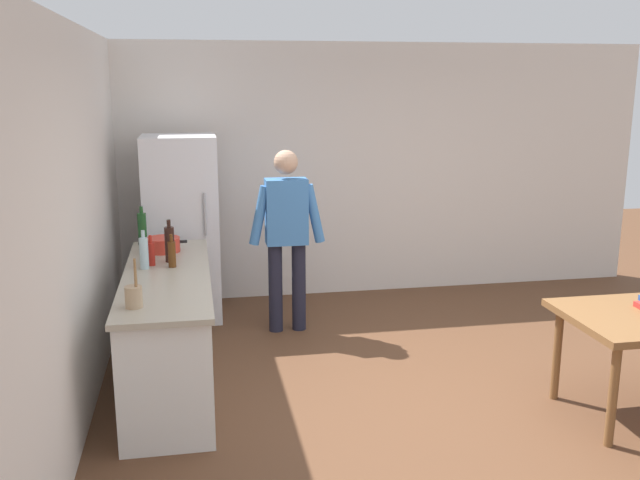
{
  "coord_description": "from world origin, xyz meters",
  "views": [
    {
      "loc": [
        -1.77,
        -4.32,
        2.31
      ],
      "look_at": [
        -0.77,
        1.14,
        1.03
      ],
      "focal_mm": 38.98,
      "sensor_mm": 36.0,
      "label": 1
    }
  ],
  "objects": [
    {
      "name": "bottle_sauce_red",
      "position": [
        -2.12,
        1.05,
        1.0
      ],
      "size": [
        0.06,
        0.06,
        0.24
      ],
      "color": "#B22319",
      "rests_on": "kitchen_counter"
    },
    {
      "name": "ground_plane",
      "position": [
        0.0,
        0.0,
        0.0
      ],
      "size": [
        14.0,
        14.0,
        0.0
      ],
      "primitive_type": "plane",
      "color": "brown"
    },
    {
      "name": "kitchen_counter",
      "position": [
        -2.0,
        0.8,
        0.45
      ],
      "size": [
        0.64,
        2.2,
        0.9
      ],
      "color": "white",
      "rests_on": "ground_plane"
    },
    {
      "name": "refrigerator",
      "position": [
        -1.9,
        2.4,
        0.9
      ],
      "size": [
        0.7,
        0.67,
        1.8
      ],
      "color": "white",
      "rests_on": "ground_plane"
    },
    {
      "name": "bottle_beer_brown",
      "position": [
        -1.96,
        0.97,
        1.01
      ],
      "size": [
        0.06,
        0.06,
        0.26
      ],
      "color": "#5B3314",
      "rests_on": "kitchen_counter"
    },
    {
      "name": "bottle_water_clear",
      "position": [
        -2.17,
        0.96,
        1.03
      ],
      "size": [
        0.07,
        0.07,
        0.3
      ],
      "color": "silver",
      "rests_on": "kitchen_counter"
    },
    {
      "name": "cooking_pot",
      "position": [
        -2.05,
        1.49,
        0.96
      ],
      "size": [
        0.4,
        0.28,
        0.12
      ],
      "color": "red",
      "rests_on": "kitchen_counter"
    },
    {
      "name": "bottle_wine_green",
      "position": [
        -2.23,
        1.79,
        1.05
      ],
      "size": [
        0.08,
        0.08,
        0.34
      ],
      "color": "#1E5123",
      "rests_on": "kitchen_counter"
    },
    {
      "name": "wall_back",
      "position": [
        0.0,
        3.0,
        1.35
      ],
      "size": [
        6.4,
        0.12,
        2.7
      ],
      "primitive_type": "cube",
      "color": "silver",
      "rests_on": "ground_plane"
    },
    {
      "name": "utensil_jar",
      "position": [
        -2.17,
        0.02,
        0.98
      ],
      "size": [
        0.11,
        0.11,
        0.32
      ],
      "color": "tan",
      "rests_on": "kitchen_counter"
    },
    {
      "name": "person",
      "position": [
        -0.95,
        1.85,
        0.98
      ],
      "size": [
        0.7,
        0.22,
        1.7
      ],
      "color": "#1E1E2D",
      "rests_on": "ground_plane"
    },
    {
      "name": "bottle_wine_dark",
      "position": [
        -1.98,
        1.14,
        1.05
      ],
      "size": [
        0.08,
        0.08,
        0.34
      ],
      "color": "black",
      "rests_on": "kitchen_counter"
    },
    {
      "name": "wall_left",
      "position": [
        -2.6,
        0.2,
        1.35
      ],
      "size": [
        0.12,
        5.6,
        2.7
      ],
      "primitive_type": "cube",
      "color": "silver",
      "rests_on": "ground_plane"
    }
  ]
}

